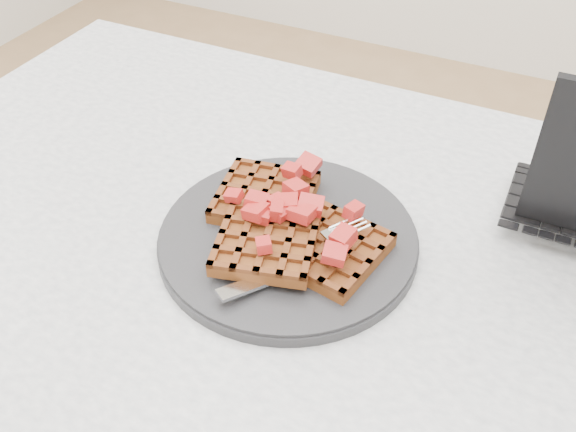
{
  "coord_description": "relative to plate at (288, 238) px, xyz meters",
  "views": [
    {
      "loc": [
        0.17,
        -0.42,
        1.23
      ],
      "look_at": [
        -0.05,
        0.03,
        0.79
      ],
      "focal_mm": 40.0,
      "sensor_mm": 36.0,
      "label": 1
    }
  ],
  "objects": [
    {
      "name": "table",
      "position": [
        0.05,
        -0.03,
        -0.12
      ],
      "size": [
        1.2,
        0.8,
        0.75
      ],
      "color": "silver",
      "rests_on": "ground"
    },
    {
      "name": "waffles",
      "position": [
        0.0,
        -0.0,
        0.02
      ],
      "size": [
        0.21,
        0.19,
        0.03
      ],
      "color": "brown",
      "rests_on": "plate"
    },
    {
      "name": "plate",
      "position": [
        0.0,
        0.0,
        0.0
      ],
      "size": [
        0.28,
        0.28,
        0.02
      ],
      "primitive_type": "cylinder",
      "color": "#242527",
      "rests_on": "table"
    },
    {
      "name": "fork",
      "position": [
        0.04,
        -0.04,
        0.02
      ],
      "size": [
        0.12,
        0.16,
        0.02
      ],
      "primitive_type": null,
      "rotation": [
        0.0,
        0.0,
        -0.57
      ],
      "color": "silver",
      "rests_on": "plate"
    },
    {
      "name": "strawberry_pile",
      "position": [
        -0.0,
        0.0,
        0.05
      ],
      "size": [
        0.15,
        0.15,
        0.02
      ],
      "primitive_type": null,
      "color": "#9D0909",
      "rests_on": "waffles"
    }
  ]
}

